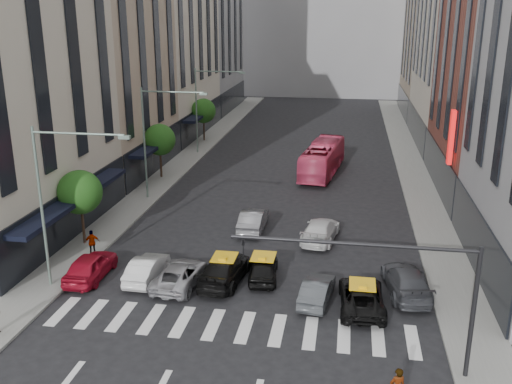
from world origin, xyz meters
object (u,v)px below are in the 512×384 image
at_px(streetlamp_near, 56,187).
at_px(bus, 323,158).
at_px(car_red, 91,266).
at_px(car_white_front, 147,268).
at_px(taxi_left, 225,270).
at_px(pedestrian_far, 92,243).
at_px(streetlamp_mid, 155,129).
at_px(taxi_center, 263,268).
at_px(streetlamp_far, 205,99).

height_order(streetlamp_near, bus, streetlamp_near).
bearing_deg(car_red, bus, -116.51).
xyz_separation_m(car_white_front, taxi_left, (4.49, 0.43, 0.06)).
height_order(car_white_front, pedestrian_far, pedestrian_far).
distance_m(car_red, pedestrian_far, 3.12).
bearing_deg(streetlamp_mid, taxi_center, -50.66).
bearing_deg(pedestrian_far, streetlamp_far, -117.17).
xyz_separation_m(streetlamp_mid, taxi_left, (8.60, -13.83, -5.15)).
height_order(car_red, bus, bus).
distance_m(streetlamp_near, bus, 29.32).
xyz_separation_m(car_red, pedestrian_far, (-1.20, 2.87, 0.19)).
bearing_deg(streetlamp_far, pedestrian_far, -90.74).
xyz_separation_m(streetlamp_mid, car_white_front, (4.11, -14.25, -5.21)).
bearing_deg(pedestrian_far, bus, -147.80).
bearing_deg(taxi_center, streetlamp_far, -75.22).
bearing_deg(car_white_front, car_red, 7.07).
distance_m(car_red, car_white_front, 3.29).
bearing_deg(taxi_center, car_red, 3.45).
relative_size(streetlamp_mid, taxi_left, 1.73).
relative_size(car_red, bus, 0.42).
relative_size(streetlamp_near, car_white_front, 2.14).
height_order(streetlamp_far, taxi_left, streetlamp_far).
relative_size(streetlamp_mid, bus, 0.83).
xyz_separation_m(streetlamp_near, taxi_left, (8.60, 2.17, -5.15)).
distance_m(streetlamp_near, taxi_center, 12.28).
bearing_deg(taxi_center, taxi_left, 13.97).
height_order(streetlamp_near, car_white_front, streetlamp_near).
distance_m(taxi_left, pedestrian_far, 9.20).
bearing_deg(pedestrian_far, taxi_left, 140.52).
xyz_separation_m(streetlamp_near, bus, (12.88, 25.97, -4.40)).
distance_m(streetlamp_far, taxi_left, 31.46).
distance_m(streetlamp_mid, car_red, 15.52).
xyz_separation_m(streetlamp_far, taxi_left, (8.60, -29.83, -5.15)).
relative_size(car_red, taxi_left, 0.87).
bearing_deg(streetlamp_far, car_red, -88.42).
height_order(streetlamp_near, taxi_left, streetlamp_near).
bearing_deg(streetlamp_near, streetlamp_far, 90.00).
relative_size(streetlamp_near, pedestrian_far, 5.54).
bearing_deg(bus, taxi_center, 92.27).
relative_size(taxi_left, bus, 0.48).
bearing_deg(bus, taxi_left, 87.43).
bearing_deg(bus, streetlamp_near, 71.25).
bearing_deg(streetlamp_mid, car_red, -86.68).
relative_size(streetlamp_far, bus, 0.83).
height_order(streetlamp_far, car_red, streetlamp_far).
height_order(car_red, taxi_left, car_red).
xyz_separation_m(streetlamp_near, streetlamp_mid, (0.00, 16.00, 0.00)).
xyz_separation_m(streetlamp_mid, bus, (12.88, 9.97, -4.40)).
xyz_separation_m(streetlamp_near, pedestrian_far, (-0.36, 4.25, -4.94)).
height_order(taxi_center, pedestrian_far, pedestrian_far).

